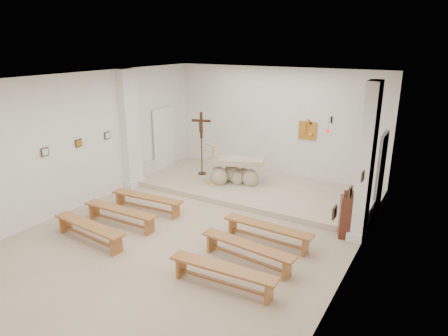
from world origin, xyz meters
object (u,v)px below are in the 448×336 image
Objects in this scene: bench_left_third at (89,229)px; bench_right_third at (223,272)px; crucifix_stand at (201,139)px; bench_left_second at (120,213)px; bench_right_second at (247,249)px; lectern at (213,163)px; altar at (235,173)px; bench_right_front at (267,230)px; donation_pedestal at (346,217)px; bench_left_front at (147,200)px.

bench_right_third is at bearing 5.15° from bench_left_third.
crucifix_stand is at bearing 97.61° from bench_left_third.
bench_right_second is (3.41, 0.00, 0.00)m from bench_left_second.
crucifix_stand reaches higher than lectern.
altar reaches higher than bench_right_front.
crucifix_stand reaches higher than bench_right_third.
bench_left_second is 3.54m from bench_right_third.
bench_right_front is at bearing -20.15° from lectern.
lectern is 0.64× the size of crucifix_stand.
bench_right_second is (-1.40, -2.12, -0.17)m from donation_pedestal.
crucifix_stand is at bearing 161.84° from lectern.
bench_right_second and bench_right_third have the same top height.
donation_pedestal reaches higher than bench_right_second.
lectern is at bearing 142.98° from bench_right_front.
bench_left_second is at bearing 95.15° from bench_left_third.
bench_left_second is at bearing -104.05° from crucifix_stand.
lectern is 2.43m from bench_left_front.
altar is at bearing 127.65° from bench_right_second.
altar is 0.86× the size of bench_left_front.
lectern reaches higher than bench_right_third.
crucifix_stand is 0.97× the size of bench_right_second.
crucifix_stand reaches higher than bench_left_third.
bench_right_third is at bearing -16.52° from bench_left_second.
crucifix_stand reaches higher than donation_pedestal.
bench_right_front is at bearing -160.50° from donation_pedestal.
bench_right_second is (2.84, -3.27, -0.46)m from lectern.
donation_pedestal is 0.55× the size of bench_right_third.
bench_right_second is (0.00, -0.96, 0.00)m from bench_right_front.
crucifix_stand is 0.97× the size of bench_right_third.
lectern is 0.62× the size of bench_right_front.
lectern is 3.35m from bench_left_second.
bench_left_front is at bearing -103.04° from crucifix_stand.
bench_right_second is at bearing -87.82° from bench_right_front.
bench_right_second is at bearing -19.54° from bench_left_front.
lectern is 0.62× the size of bench_right_third.
bench_left_second is at bearing 161.00° from bench_right_third.
bench_left_front and bench_left_second have the same top height.
crucifix_stand is 6.11m from bench_right_third.
crucifix_stand is at bearing 138.75° from bench_right_second.
altar reaches higher than bench_right_third.
bench_left_second is (-0.00, -0.96, 0.00)m from bench_left_front.
bench_left_third is (0.21, -4.82, -0.99)m from crucifix_stand.
lectern is 0.62× the size of bench_left_third.
lectern is 4.36m from bench_right_second.
altar is at bearing 137.11° from donation_pedestal.
bench_right_third is (0.00, -1.92, 0.00)m from bench_right_front.
crucifix_stand is (-0.78, 0.59, 0.53)m from lectern.
bench_right_front is 3.54m from bench_left_second.
lectern is 0.62× the size of bench_right_second.
bench_left_second and bench_left_third have the same top height.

